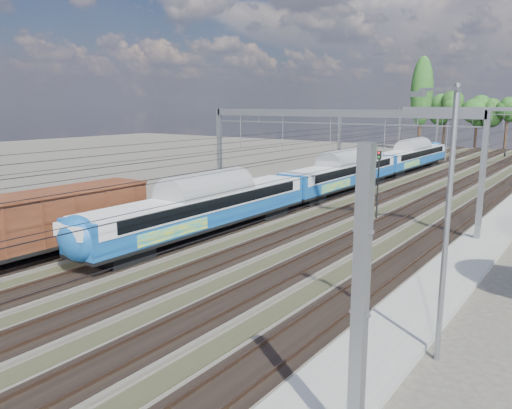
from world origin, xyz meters
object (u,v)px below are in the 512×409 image
Objects in this scene: worker at (505,153)px; lamp_post at (445,216)px; emu_train at (342,169)px; freight_boxcar at (29,224)px; signal_near at (378,177)px.

lamp_post reaches higher than worker.
emu_train is 32.56m from freight_boxcar.
signal_near reaches higher than freight_boxcar.
signal_near reaches higher than emu_train.
lamp_post is at bearing 6.13° from freight_boxcar.
lamp_post reaches higher than emu_train.
worker is 0.15× the size of lamp_post.
freight_boxcar is (-4.50, -32.24, -0.24)m from emu_train.
worker is 60.34m from signal_near.
freight_boxcar is 23.24m from lamp_post.
freight_boxcar is 26.18m from signal_near.
emu_train is 35.12m from lamp_post.
freight_boxcar is 2.75× the size of signal_near.
freight_boxcar is at bearing -162.93° from lamp_post.
lamp_post is (22.91, 2.46, 3.04)m from freight_boxcar.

